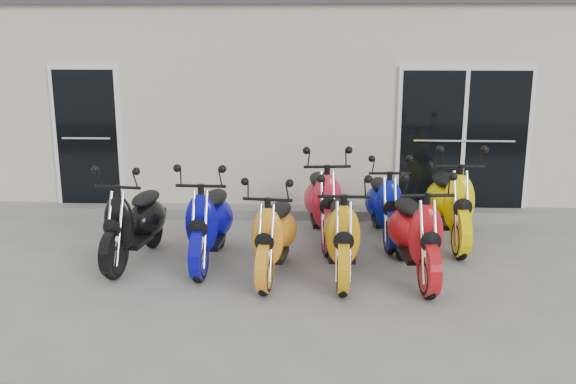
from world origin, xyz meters
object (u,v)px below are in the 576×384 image
Objects in this scene: scooter_front_orange_a at (274,224)px; scooter_back_red at (323,191)px; scooter_front_red at (416,222)px; scooter_front_black at (134,211)px; scooter_front_orange_b at (342,222)px; scooter_back_yellow at (450,192)px; scooter_front_blue at (209,211)px; scooter_back_blue at (384,195)px.

scooter_back_red is at bearing 73.21° from scooter_front_orange_a.
scooter_front_red is at bearing -57.22° from scooter_back_red.
scooter_front_black is 0.93× the size of scooter_back_red.
scooter_front_orange_b is 1.97m from scooter_back_yellow.
scooter_back_yellow is at bearing 20.95° from scooter_front_black.
scooter_front_orange_b is (1.61, -0.35, -0.01)m from scooter_front_blue.
scooter_front_blue is 1.69m from scooter_back_red.
scooter_front_orange_a is 0.89× the size of scooter_back_yellow.
scooter_back_blue is (0.62, 1.40, -0.02)m from scooter_front_orange_b.
scooter_back_yellow reaches higher than scooter_back_red.
scooter_front_red is 1.69m from scooter_back_red.
scooter_front_red is at bearing -6.17° from scooter_front_blue.
scooter_front_orange_a is 2.63m from scooter_back_yellow.
scooter_front_orange_a is 0.79m from scooter_front_orange_b.
scooter_front_orange_b is 0.92× the size of scooter_back_yellow.
scooter_back_blue is 0.88m from scooter_back_yellow.
scooter_back_red is (1.40, 0.96, 0.03)m from scooter_front_blue.
scooter_back_blue is at bearing 66.52° from scooter_front_orange_b.
scooter_back_blue is at bearing 27.39° from scooter_front_blue.
scooter_front_red is 1.45m from scooter_back_yellow.
scooter_front_orange_a is 0.94× the size of scooter_front_red.
scooter_front_orange_a is 2.00m from scooter_back_blue.
scooter_back_blue is 0.89× the size of scooter_back_yellow.
scooter_front_red is (3.38, -0.38, 0.02)m from scooter_front_black.
scooter_front_black is 0.91× the size of scooter_back_yellow.
scooter_front_orange_b reaches higher than scooter_front_orange_a.
scooter_front_blue is at bearing -158.07° from scooter_back_blue.
scooter_front_orange_a is at bearing -4.68° from scooter_front_black.
scooter_front_red is 1.07× the size of scooter_back_blue.
scooter_back_red reaches higher than scooter_front_orange_a.
scooter_back_red is 0.84m from scooter_back_blue.
scooter_front_orange_b is at bearing -117.21° from scooter_back_blue.
scooter_back_blue is (1.41, 1.43, -0.00)m from scooter_front_orange_a.
scooter_front_orange_b is at bearing 8.67° from scooter_front_orange_a.
scooter_back_red is 1.70m from scooter_back_yellow.
scooter_front_orange_a is at bearing -137.84° from scooter_back_blue.
scooter_front_orange_a is at bearing -177.31° from scooter_front_orange_b.
scooter_front_blue is 1.64m from scooter_front_orange_b.
scooter_back_blue is (-0.22, 1.41, -0.04)m from scooter_front_red.
scooter_front_orange_b is at bearing -0.14° from scooter_front_black.
scooter_back_red is (-1.05, 1.32, 0.02)m from scooter_front_red.
scooter_front_black is 1.80m from scooter_front_orange_a.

